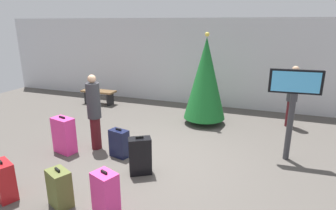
{
  "coord_description": "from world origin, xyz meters",
  "views": [
    {
      "loc": [
        2.17,
        -4.86,
        2.77
      ],
      "look_at": [
        0.0,
        1.07,
        0.9
      ],
      "focal_mm": 29.99,
      "sensor_mm": 36.0,
      "label": 1
    }
  ],
  "objects_px": {
    "suitcase_2": "(105,192)",
    "suitcase_0": "(119,143)",
    "suitcase_4": "(60,188)",
    "suitcase_3": "(140,156)",
    "waiting_bench": "(99,94)",
    "suitcase_5": "(4,181)",
    "traveller_1": "(94,110)",
    "holiday_tree": "(205,79)",
    "traveller_0": "(292,95)",
    "suitcase_1": "(64,135)",
    "flight_info_kiosk": "(293,97)"
  },
  "relations": [
    {
      "from": "waiting_bench",
      "to": "suitcase_0",
      "type": "relative_size",
      "value": 1.89
    },
    {
      "from": "suitcase_0",
      "to": "traveller_1",
      "type": "bearing_deg",
      "value": 165.72
    },
    {
      "from": "traveller_1",
      "to": "holiday_tree",
      "type": "bearing_deg",
      "value": 52.13
    },
    {
      "from": "suitcase_0",
      "to": "suitcase_2",
      "type": "xyz_separation_m",
      "value": [
        0.72,
        -1.68,
        0.02
      ]
    },
    {
      "from": "traveller_1",
      "to": "suitcase_5",
      "type": "relative_size",
      "value": 2.52
    },
    {
      "from": "suitcase_4",
      "to": "suitcase_0",
      "type": "bearing_deg",
      "value": 89.1
    },
    {
      "from": "holiday_tree",
      "to": "traveller_1",
      "type": "height_order",
      "value": "holiday_tree"
    },
    {
      "from": "flight_info_kiosk",
      "to": "suitcase_2",
      "type": "height_order",
      "value": "flight_info_kiosk"
    },
    {
      "from": "suitcase_0",
      "to": "suitcase_4",
      "type": "xyz_separation_m",
      "value": [
        -0.03,
        -1.8,
        0.0
      ]
    },
    {
      "from": "holiday_tree",
      "to": "suitcase_5",
      "type": "relative_size",
      "value": 3.74
    },
    {
      "from": "suitcase_1",
      "to": "suitcase_4",
      "type": "xyz_separation_m",
      "value": [
        1.2,
        -1.57,
        -0.1
      ]
    },
    {
      "from": "flight_info_kiosk",
      "to": "waiting_bench",
      "type": "relative_size",
      "value": 1.58
    },
    {
      "from": "suitcase_4",
      "to": "suitcase_5",
      "type": "xyz_separation_m",
      "value": [
        -0.98,
        -0.16,
        0.02
      ]
    },
    {
      "from": "traveller_0",
      "to": "waiting_bench",
      "type": "bearing_deg",
      "value": 179.0
    },
    {
      "from": "suitcase_5",
      "to": "holiday_tree",
      "type": "bearing_deg",
      "value": 64.15
    },
    {
      "from": "suitcase_4",
      "to": "waiting_bench",
      "type": "bearing_deg",
      "value": 117.53
    },
    {
      "from": "holiday_tree",
      "to": "flight_info_kiosk",
      "type": "xyz_separation_m",
      "value": [
        2.12,
        -1.55,
        0.06
      ]
    },
    {
      "from": "suitcase_1",
      "to": "traveller_0",
      "type": "bearing_deg",
      "value": 36.12
    },
    {
      "from": "suitcase_1",
      "to": "suitcase_5",
      "type": "relative_size",
      "value": 1.23
    },
    {
      "from": "traveller_0",
      "to": "suitcase_0",
      "type": "bearing_deg",
      "value": -137.33
    },
    {
      "from": "traveller_1",
      "to": "suitcase_4",
      "type": "bearing_deg",
      "value": -71.38
    },
    {
      "from": "flight_info_kiosk",
      "to": "holiday_tree",
      "type": "bearing_deg",
      "value": 143.88
    },
    {
      "from": "waiting_bench",
      "to": "traveller_1",
      "type": "height_order",
      "value": "traveller_1"
    },
    {
      "from": "flight_info_kiosk",
      "to": "suitcase_0",
      "type": "bearing_deg",
      "value": -161.82
    },
    {
      "from": "suitcase_2",
      "to": "suitcase_3",
      "type": "height_order",
      "value": "suitcase_3"
    },
    {
      "from": "suitcase_0",
      "to": "suitcase_4",
      "type": "bearing_deg",
      "value": -90.9
    },
    {
      "from": "waiting_bench",
      "to": "suitcase_0",
      "type": "xyz_separation_m",
      "value": [
        2.7,
        -3.32,
        -0.05
      ]
    },
    {
      "from": "suitcase_0",
      "to": "suitcase_4",
      "type": "height_order",
      "value": "same"
    },
    {
      "from": "traveller_0",
      "to": "traveller_1",
      "type": "relative_size",
      "value": 0.98
    },
    {
      "from": "traveller_0",
      "to": "suitcase_3",
      "type": "bearing_deg",
      "value": -126.76
    },
    {
      "from": "waiting_bench",
      "to": "suitcase_5",
      "type": "xyz_separation_m",
      "value": [
        1.69,
        -5.28,
        -0.03
      ]
    },
    {
      "from": "suitcase_2",
      "to": "suitcase_3",
      "type": "distance_m",
      "value": 1.19
    },
    {
      "from": "suitcase_3",
      "to": "suitcase_2",
      "type": "bearing_deg",
      "value": -90.15
    },
    {
      "from": "suitcase_2",
      "to": "suitcase_0",
      "type": "bearing_deg",
      "value": 113.22
    },
    {
      "from": "waiting_bench",
      "to": "traveller_0",
      "type": "height_order",
      "value": "traveller_0"
    },
    {
      "from": "suitcase_3",
      "to": "holiday_tree",
      "type": "bearing_deg",
      "value": 80.88
    },
    {
      "from": "traveller_1",
      "to": "suitcase_5",
      "type": "distance_m",
      "value": 2.23
    },
    {
      "from": "flight_info_kiosk",
      "to": "waiting_bench",
      "type": "distance_m",
      "value": 6.52
    },
    {
      "from": "traveller_1",
      "to": "flight_info_kiosk",
      "type": "bearing_deg",
      "value": 12.86
    },
    {
      "from": "waiting_bench",
      "to": "traveller_1",
      "type": "distance_m",
      "value": 3.77
    },
    {
      "from": "suitcase_2",
      "to": "flight_info_kiosk",
      "type": "bearing_deg",
      "value": 46.61
    },
    {
      "from": "suitcase_2",
      "to": "suitcase_3",
      "type": "bearing_deg",
      "value": 89.85
    },
    {
      "from": "suitcase_3",
      "to": "suitcase_4",
      "type": "height_order",
      "value": "suitcase_3"
    },
    {
      "from": "holiday_tree",
      "to": "suitcase_0",
      "type": "xyz_separation_m",
      "value": [
        -1.23,
        -2.65,
        -0.99
      ]
    },
    {
      "from": "suitcase_2",
      "to": "suitcase_4",
      "type": "distance_m",
      "value": 0.76
    },
    {
      "from": "traveller_0",
      "to": "suitcase_0",
      "type": "relative_size",
      "value": 2.63
    },
    {
      "from": "traveller_0",
      "to": "suitcase_5",
      "type": "relative_size",
      "value": 2.48
    },
    {
      "from": "traveller_0",
      "to": "suitcase_4",
      "type": "xyz_separation_m",
      "value": [
        -3.52,
        -5.01,
        -0.59
      ]
    },
    {
      "from": "holiday_tree",
      "to": "suitcase_1",
      "type": "distance_m",
      "value": 3.89
    },
    {
      "from": "suitcase_1",
      "to": "suitcase_4",
      "type": "height_order",
      "value": "suitcase_1"
    }
  ]
}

